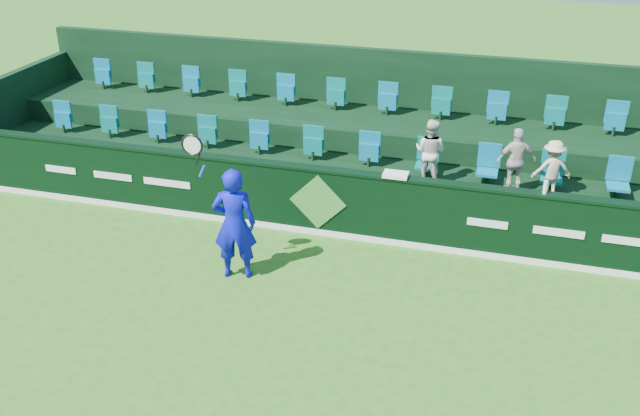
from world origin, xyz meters
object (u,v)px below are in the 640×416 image
(towel, at_px, (396,175))
(drinks_bottle, at_px, (545,187))
(spectator_right, at_px, (552,169))
(spectator_middle, at_px, (516,161))
(spectator_left, at_px, (430,152))
(tennis_player, at_px, (234,223))

(towel, relative_size, drinks_bottle, 1.90)
(spectator_right, bearing_deg, towel, 8.10)
(spectator_right, xyz_separation_m, drinks_bottle, (-0.13, -1.12, 0.12))
(spectator_right, height_order, drinks_bottle, spectator_right)
(spectator_right, xyz_separation_m, towel, (-2.69, -1.12, 0.03))
(spectator_right, relative_size, drinks_bottle, 4.71)
(spectator_middle, relative_size, drinks_bottle, 5.43)
(spectator_right, height_order, towel, spectator_right)
(spectator_left, distance_m, towel, 1.21)
(spectator_left, height_order, spectator_right, spectator_left)
(spectator_right, bearing_deg, spectator_left, -14.49)
(spectator_right, relative_size, towel, 2.48)
(spectator_middle, distance_m, towel, 2.33)
(tennis_player, distance_m, spectator_right, 5.88)
(tennis_player, distance_m, spectator_left, 4.12)
(tennis_player, xyz_separation_m, spectator_middle, (4.40, 2.98, 0.43))
(spectator_middle, distance_m, drinks_bottle, 1.24)
(towel, distance_m, drinks_bottle, 2.56)
(tennis_player, xyz_separation_m, drinks_bottle, (4.92, 1.86, 0.46))
(towel, xyz_separation_m, drinks_bottle, (2.56, 0.00, 0.08))
(spectator_middle, bearing_deg, drinks_bottle, 93.75)
(towel, bearing_deg, spectator_right, 22.59)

